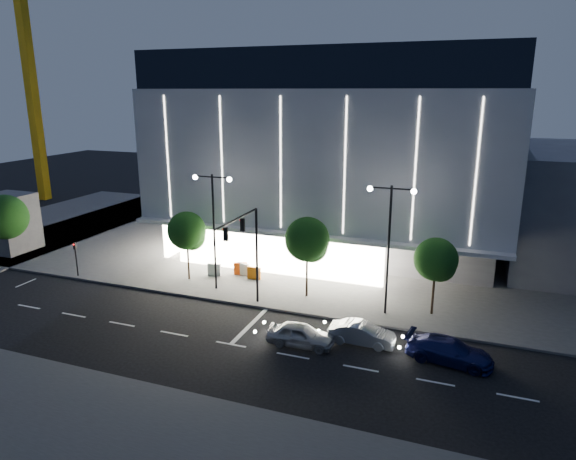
% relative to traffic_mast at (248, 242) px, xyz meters
% --- Properties ---
extents(ground, '(160.00, 160.00, 0.00)m').
position_rel_traffic_mast_xyz_m(ground, '(-1.00, -3.34, -5.03)').
color(ground, black).
rests_on(ground, ground).
extents(sidewalk_museum, '(70.00, 40.00, 0.15)m').
position_rel_traffic_mast_xyz_m(sidewalk_museum, '(4.00, 20.66, -4.95)').
color(sidewalk_museum, '#474747').
rests_on(sidewalk_museum, ground).
extents(sidewalk_west, '(16.00, 50.00, 0.15)m').
position_rel_traffic_mast_xyz_m(sidewalk_west, '(-31.00, 6.66, -4.95)').
color(sidewalk_west, '#474747').
rests_on(sidewalk_west, ground).
extents(museum, '(30.00, 25.80, 18.00)m').
position_rel_traffic_mast_xyz_m(museum, '(1.98, 18.97, 4.25)').
color(museum, '#4C4C51').
rests_on(museum, ground).
extents(traffic_mast, '(0.33, 5.89, 7.07)m').
position_rel_traffic_mast_xyz_m(traffic_mast, '(0.00, 0.00, 0.00)').
color(traffic_mast, black).
rests_on(traffic_mast, ground).
extents(street_lamp_west, '(3.16, 0.36, 9.00)m').
position_rel_traffic_mast_xyz_m(street_lamp_west, '(-4.00, 2.66, 0.93)').
color(street_lamp_west, black).
rests_on(street_lamp_west, ground).
extents(street_lamp_east, '(3.16, 0.36, 9.00)m').
position_rel_traffic_mast_xyz_m(street_lamp_east, '(9.00, 2.66, 0.93)').
color(street_lamp_east, black).
rests_on(street_lamp_east, ground).
extents(ped_signal_far, '(0.22, 0.24, 3.00)m').
position_rel_traffic_mast_xyz_m(ped_signal_far, '(-16.00, 1.16, -3.14)').
color(ped_signal_far, black).
rests_on(ped_signal_far, ground).
extents(tower_crane, '(32.00, 2.00, 28.50)m').
position_rel_traffic_mast_xyz_m(tower_crane, '(-41.92, 24.66, 15.48)').
color(tower_crane, gold).
rests_on(tower_crane, ground).
extents(tree_left, '(3.02, 3.02, 5.72)m').
position_rel_traffic_mast_xyz_m(tree_left, '(-6.97, 3.68, -0.99)').
color(tree_left, black).
rests_on(tree_left, ground).
extents(tree_mid, '(3.25, 3.25, 6.15)m').
position_rel_traffic_mast_xyz_m(tree_mid, '(3.03, 3.68, -0.69)').
color(tree_mid, black).
rests_on(tree_mid, ground).
extents(tree_right, '(2.91, 2.91, 5.51)m').
position_rel_traffic_mast_xyz_m(tree_right, '(12.03, 3.68, -1.14)').
color(tree_right, black).
rests_on(tree_right, ground).
extents(car_lead, '(4.17, 1.80, 1.40)m').
position_rel_traffic_mast_xyz_m(car_lead, '(5.00, -3.47, -4.33)').
color(car_lead, '#9B9EA2').
rests_on(car_lead, ground).
extents(car_second, '(4.02, 1.41, 1.32)m').
position_rel_traffic_mast_xyz_m(car_second, '(8.40, -1.97, -4.37)').
color(car_second, silver).
rests_on(car_second, ground).
extents(car_third, '(5.05, 2.58, 1.40)m').
position_rel_traffic_mast_xyz_m(car_third, '(13.50, -2.40, -4.33)').
color(car_third, '#161953').
rests_on(car_third, ground).
extents(barrier_a, '(1.11, 0.67, 1.00)m').
position_rel_traffic_mast_xyz_m(barrier_a, '(-3.60, 6.14, -4.38)').
color(barrier_a, '#F5530D').
rests_on(barrier_a, sidewalk_museum).
extents(barrier_b, '(1.12, 0.40, 1.00)m').
position_rel_traffic_mast_xyz_m(barrier_b, '(-5.48, 5.11, -4.38)').
color(barrier_b, '#B9B9B9').
rests_on(barrier_b, sidewalk_museum).
extents(barrier_c, '(1.10, 0.25, 1.00)m').
position_rel_traffic_mast_xyz_m(barrier_c, '(-2.08, 5.51, -4.38)').
color(barrier_c, '#CD600B').
rests_on(barrier_c, sidewalk_museum).
extents(barrier_d, '(1.13, 0.49, 1.00)m').
position_rel_traffic_mast_xyz_m(barrier_d, '(-3.34, 6.08, -4.38)').
color(barrier_d, silver).
rests_on(barrier_d, sidewalk_museum).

